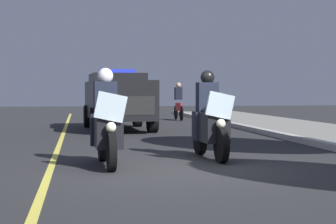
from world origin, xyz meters
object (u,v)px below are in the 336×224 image
at_px(police_motorcycle_lead_left, 107,126).
at_px(cyclist_background, 178,101).
at_px(police_motorcycle_lead_right, 210,123).
at_px(police_suv, 118,98).

distance_m(police_motorcycle_lead_left, cyclist_background, 15.80).
relative_size(police_motorcycle_lead_right, police_suv, 0.43).
xyz_separation_m(police_motorcycle_lead_left, police_suv, (-9.36, 0.82, 0.37)).
xyz_separation_m(police_motorcycle_lead_right, cyclist_background, (-14.51, 1.89, 0.14)).
height_order(police_motorcycle_lead_right, cyclist_background, police_motorcycle_lead_right).
distance_m(police_motorcycle_lead_left, police_motorcycle_lead_right, 2.19).
relative_size(police_motorcycle_lead_left, police_suv, 0.43).
height_order(police_motorcycle_lead_right, police_suv, police_suv).
bearing_deg(police_motorcycle_lead_right, cyclist_background, 172.57).
xyz_separation_m(police_motorcycle_lead_left, police_motorcycle_lead_right, (-0.80, 2.04, 0.00)).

